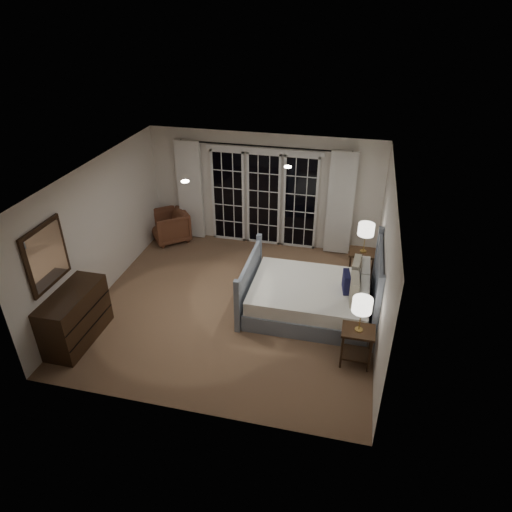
% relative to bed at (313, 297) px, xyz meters
% --- Properties ---
extents(floor, '(5.00, 5.00, 0.00)m').
position_rel_bed_xyz_m(floor, '(-1.42, -0.11, -0.33)').
color(floor, brown).
rests_on(floor, ground).
extents(ceiling, '(5.00, 5.00, 0.00)m').
position_rel_bed_xyz_m(ceiling, '(-1.42, -0.11, 2.17)').
color(ceiling, white).
rests_on(ceiling, wall_back).
extents(wall_left, '(0.02, 5.00, 2.50)m').
position_rel_bed_xyz_m(wall_left, '(-3.92, -0.11, 0.92)').
color(wall_left, silver).
rests_on(wall_left, floor).
extents(wall_right, '(0.02, 5.00, 2.50)m').
position_rel_bed_xyz_m(wall_right, '(1.08, -0.11, 0.92)').
color(wall_right, silver).
rests_on(wall_right, floor).
extents(wall_back, '(5.00, 0.02, 2.50)m').
position_rel_bed_xyz_m(wall_back, '(-1.42, 2.39, 0.92)').
color(wall_back, silver).
rests_on(wall_back, floor).
extents(wall_front, '(5.00, 0.02, 2.50)m').
position_rel_bed_xyz_m(wall_front, '(-1.42, -2.61, 0.92)').
color(wall_front, silver).
rests_on(wall_front, floor).
extents(french_doors, '(2.50, 0.04, 2.20)m').
position_rel_bed_xyz_m(french_doors, '(-1.42, 2.35, 0.76)').
color(french_doors, black).
rests_on(french_doors, wall_back).
extents(curtain_rod, '(3.50, 0.03, 0.03)m').
position_rel_bed_xyz_m(curtain_rod, '(-1.42, 2.29, 1.92)').
color(curtain_rod, black).
rests_on(curtain_rod, wall_back).
extents(curtain_left, '(0.55, 0.10, 2.25)m').
position_rel_bed_xyz_m(curtain_left, '(-3.07, 2.27, 0.82)').
color(curtain_left, silver).
rests_on(curtain_left, curtain_rod).
extents(curtain_right, '(0.55, 0.10, 2.25)m').
position_rel_bed_xyz_m(curtain_right, '(0.23, 2.27, 0.82)').
color(curtain_right, silver).
rests_on(curtain_right, curtain_rod).
extents(downlight_a, '(0.12, 0.12, 0.01)m').
position_rel_bed_xyz_m(downlight_a, '(-0.62, 0.49, 2.16)').
color(downlight_a, white).
rests_on(downlight_a, ceiling).
extents(downlight_b, '(0.12, 0.12, 0.01)m').
position_rel_bed_xyz_m(downlight_b, '(-2.02, -0.51, 2.16)').
color(downlight_b, white).
rests_on(downlight_b, ceiling).
extents(bed, '(2.25, 1.62, 1.32)m').
position_rel_bed_xyz_m(bed, '(0.00, 0.00, 0.00)').
color(bed, slate).
rests_on(bed, floor).
extents(nightstand_left, '(0.49, 0.39, 0.64)m').
position_rel_bed_xyz_m(nightstand_left, '(0.79, -1.13, 0.09)').
color(nightstand_left, '#322010').
rests_on(nightstand_left, floor).
extents(nightstand_right, '(0.52, 0.42, 0.68)m').
position_rel_bed_xyz_m(nightstand_right, '(0.78, 1.20, 0.12)').
color(nightstand_right, '#322010').
rests_on(nightstand_right, floor).
extents(lamp_left, '(0.29, 0.29, 0.56)m').
position_rel_bed_xyz_m(lamp_left, '(0.79, -1.13, 0.76)').
color(lamp_left, '#B59248').
rests_on(lamp_left, nightstand_left).
extents(lamp_right, '(0.30, 0.30, 0.59)m').
position_rel_bed_xyz_m(lamp_right, '(0.78, 1.20, 0.82)').
color(lamp_right, '#B59248').
rests_on(lamp_right, nightstand_right).
extents(armchair, '(1.08, 1.08, 0.71)m').
position_rel_bed_xyz_m(armchair, '(-3.52, 1.99, 0.02)').
color(armchair, brown).
rests_on(armchair, floor).
extents(dresser, '(0.54, 1.28, 0.90)m').
position_rel_bed_xyz_m(dresser, '(-3.65, -1.60, 0.12)').
color(dresser, '#322010').
rests_on(dresser, floor).
extents(mirror, '(0.05, 0.85, 1.00)m').
position_rel_bed_xyz_m(mirror, '(-3.88, -1.60, 1.22)').
color(mirror, '#322010').
rests_on(mirror, wall_left).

